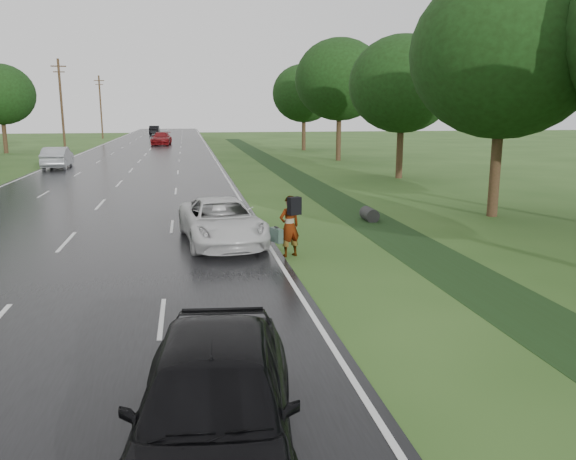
% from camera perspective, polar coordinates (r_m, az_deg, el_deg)
% --- Properties ---
extents(road, '(14.00, 180.00, 0.04)m').
position_cam_1_polar(road, '(57.11, -14.49, 7.20)').
color(road, black).
rests_on(road, ground).
extents(edge_stripe_east, '(0.12, 180.00, 0.01)m').
position_cam_1_polar(edge_stripe_east, '(57.02, -7.66, 7.48)').
color(edge_stripe_east, silver).
rests_on(edge_stripe_east, road).
extents(edge_stripe_west, '(0.12, 180.00, 0.01)m').
position_cam_1_polar(edge_stripe_west, '(57.99, -21.20, 6.86)').
color(edge_stripe_west, silver).
rests_on(edge_stripe_west, road).
extents(center_line, '(0.12, 180.00, 0.01)m').
position_cam_1_polar(center_line, '(57.11, -14.49, 7.22)').
color(center_line, silver).
rests_on(center_line, road).
extents(drainage_ditch, '(2.20, 120.00, 0.56)m').
position_cam_1_polar(drainage_ditch, '(31.67, 3.29, 4.01)').
color(drainage_ditch, black).
rests_on(drainage_ditch, ground).
extents(utility_pole_far, '(1.60, 0.26, 10.00)m').
position_cam_1_polar(utility_pole_far, '(68.11, -22.02, 11.80)').
color(utility_pole_far, '#392C17').
rests_on(utility_pole_far, ground).
extents(utility_pole_distant, '(1.60, 0.26, 10.00)m').
position_cam_1_polar(utility_pole_distant, '(97.71, -18.49, 11.85)').
color(utility_pole_distant, '#392C17').
rests_on(utility_pole_distant, ground).
extents(tree_east_b, '(7.60, 7.60, 10.11)m').
position_cam_1_polar(tree_east_b, '(25.39, 21.10, 16.32)').
color(tree_east_b, '#392C17').
rests_on(tree_east_b, ground).
extents(tree_east_c, '(7.00, 7.00, 9.29)m').
position_cam_1_polar(tree_east_c, '(38.48, 11.55, 14.31)').
color(tree_east_c, '#392C17').
rests_on(tree_east_c, ground).
extents(tree_east_d, '(8.00, 8.00, 10.76)m').
position_cam_1_polar(tree_east_d, '(51.69, 5.27, 14.97)').
color(tree_east_d, '#392C17').
rests_on(tree_east_d, ground).
extents(tree_east_f, '(7.20, 7.20, 9.62)m').
position_cam_1_polar(tree_east_f, '(65.20, 1.63, 13.70)').
color(tree_east_f, '#392C17').
rests_on(tree_east_f, ground).
extents(tree_west_f, '(7.00, 7.00, 9.29)m').
position_cam_1_polar(tree_west_f, '(67.52, -27.19, 12.16)').
color(tree_west_f, '#392C17').
rests_on(tree_west_f, ground).
extents(pedestrian, '(1.01, 0.78, 1.91)m').
position_cam_1_polar(pedestrian, '(17.23, 0.10, 0.47)').
color(pedestrian, '#A5998C').
rests_on(pedestrian, ground).
extents(white_pickup, '(3.01, 5.55, 1.48)m').
position_cam_1_polar(white_pickup, '(19.10, -6.76, 0.89)').
color(white_pickup, silver).
rests_on(white_pickup, road).
extents(dark_sedan, '(2.57, 5.24, 1.72)m').
position_cam_1_polar(dark_sedan, '(7.31, -7.51, -17.02)').
color(dark_sedan, black).
rests_on(dark_sedan, road).
extents(silver_sedan, '(1.95, 5.08, 1.65)m').
position_cam_1_polar(silver_sedan, '(47.80, -22.39, 6.83)').
color(silver_sedan, '#96999E').
rests_on(silver_sedan, road).
extents(far_car_red, '(2.74, 5.89, 1.66)m').
position_cam_1_polar(far_car_red, '(76.66, -12.74, 9.05)').
color(far_car_red, maroon).
rests_on(far_car_red, road).
extents(far_car_dark, '(1.83, 5.13, 1.68)m').
position_cam_1_polar(far_car_dark, '(110.28, -13.40, 9.84)').
color(far_car_dark, black).
rests_on(far_car_dark, road).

